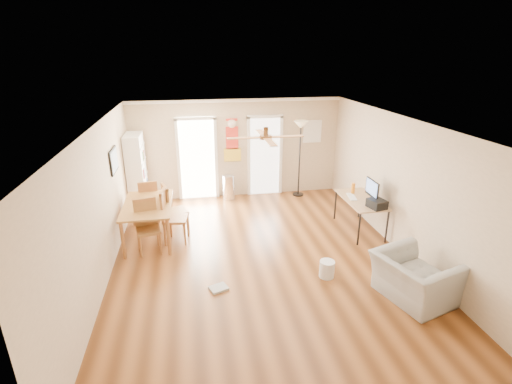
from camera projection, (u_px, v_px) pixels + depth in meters
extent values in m
plane|color=brown|center=(261.00, 259.00, 7.22)|extent=(7.00, 7.00, 0.00)
cube|color=red|center=(232.00, 140.00, 9.86)|extent=(0.46, 0.03, 1.10)
cube|color=white|center=(312.00, 131.00, 10.16)|extent=(0.50, 0.04, 0.60)
cube|color=black|center=(114.00, 161.00, 7.47)|extent=(0.04, 0.66, 0.48)
cylinder|color=silver|center=(229.00, 187.00, 10.02)|extent=(0.31, 0.31, 0.66)
cube|color=white|center=(352.00, 197.00, 8.24)|extent=(0.23, 0.46, 0.02)
cube|color=black|center=(377.00, 204.00, 7.65)|extent=(0.37, 0.40, 0.18)
cylinder|color=orange|center=(353.00, 189.00, 8.39)|extent=(0.09, 0.09, 0.25)
cylinder|color=silver|center=(327.00, 269.00, 6.61)|extent=(0.34, 0.34, 0.31)
cube|color=#A6A7A2|center=(219.00, 288.00, 6.30)|extent=(0.35, 0.31, 0.04)
imported|color=#979792|center=(414.00, 278.00, 5.96)|extent=(1.27, 1.37, 0.74)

